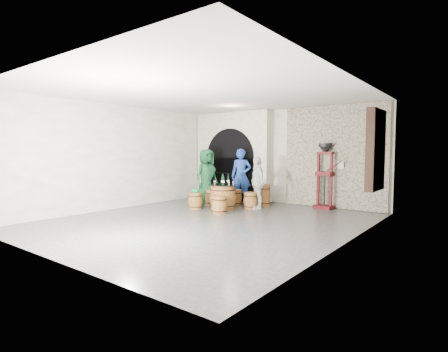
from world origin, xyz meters
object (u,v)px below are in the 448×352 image
Objects in this scene: person_blue at (241,176)px; side_barrel at (263,195)px; barrel_stool_far at (235,197)px; wine_bottle_left at (222,180)px; wine_bottle_center at (223,181)px; wine_bottle_right at (228,180)px; barrel_table at (223,197)px; barrel_stool_left at (212,197)px; barrel_stool_near_left at (195,201)px; person_green at (207,176)px; corking_press at (325,171)px; barrel_stool_right at (251,201)px; barrel_stool_near_right at (219,205)px; person_white at (257,183)px.

person_blue is 1.09m from side_barrel.
wine_bottle_left is at bearing -81.65° from barrel_stool_far.
wine_bottle_right is at bearing 93.87° from wine_bottle_center.
barrel_stool_left is (-0.76, 0.38, -0.12)m from barrel_table.
barrel_stool_left is 1.00× the size of barrel_stool_near_left.
person_green is at bearing 153.54° from barrel_table.
wine_bottle_left is at bearing -110.22° from person_green.
person_blue reaches higher than barrel_stool_left.
wine_bottle_center is (1.24, -0.68, -0.04)m from person_green.
person_green is 0.92× the size of corking_press.
wine_bottle_left is 1.50m from side_barrel.
wine_bottle_right is at bearing -150.10° from barrel_stool_right.
wine_bottle_right is (0.73, 0.70, 0.63)m from barrel_stool_near_left.
person_blue is at bearing 104.03° from wine_bottle_right.
barrel_stool_near_left is 1.55× the size of wine_bottle_center.
barrel_stool_left is at bearing 137.05° from barrel_stool_near_right.
wine_bottle_right is at bearing 63.38° from barrel_table.
wine_bottle_center reaches higher than barrel_stool_far.
wine_bottle_center is 1.00× the size of wine_bottle_right.
barrel_stool_near_right is at bearing -42.95° from barrel_stool_left.
corking_press is at bearing -18.96° from person_blue.
wine_bottle_right is (0.08, 0.16, 0.51)m from barrel_table.
wine_bottle_center is at bearing -39.91° from wine_bottle_left.
barrel_stool_right is at bearing -136.90° from corking_press.
barrel_table is 1.41m from person_blue.
wine_bottle_right is at bearing -109.00° from person_white.
wine_bottle_center is at bearing -134.64° from corking_press.
corking_press is (2.69, 0.63, 0.24)m from person_blue.
barrel_stool_left is 0.78m from barrel_stool_far.
barrel_stool_left and barrel_stool_near_left have the same top height.
person_blue reaches higher than wine_bottle_right.
person_green reaches higher than barrel_table.
person_white is 4.97× the size of wine_bottle_left.
person_green reaches higher than side_barrel.
person_white is (0.85, 0.63, 0.43)m from barrel_table.
person_green is at bearing 140.42° from barrel_stool_near_right.
wine_bottle_left is at bearing 38.85° from barrel_stool_near_left.
wine_bottle_left is at bearing -27.99° from barrel_stool_left.
person_green is 2.03m from side_barrel.
corking_press is (3.63, 1.35, 0.25)m from person_green.
person_blue reaches higher than barrel_table.
person_green is at bearing 161.44° from wine_bottle_right.
barrel_stool_far is 1.55× the size of wine_bottle_right.
barrel_stool_near_left is 1.05m from wine_bottle_left.
barrel_table is 3.24m from corking_press.
wine_bottle_left is at bearing -103.61° from barrel_table.
person_green is 1.28m from wine_bottle_left.
wine_bottle_center is (0.10, -0.11, 0.51)m from barrel_table.
barrel_stool_right is 0.31× the size of person_white.
person_white is 0.91m from wine_bottle_right.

